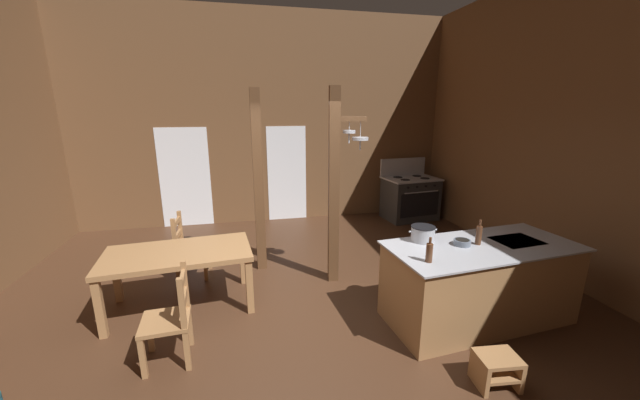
# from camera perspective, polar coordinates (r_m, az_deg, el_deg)

# --- Properties ---
(ground_plane) EXTENTS (8.49, 8.52, 0.10)m
(ground_plane) POSITION_cam_1_polar(r_m,az_deg,el_deg) (4.44, -3.59, -18.93)
(ground_plane) COLOR #422819
(wall_back) EXTENTS (8.49, 0.14, 4.34)m
(wall_back) POSITION_cam_1_polar(r_m,az_deg,el_deg) (7.61, -8.64, 12.74)
(wall_back) COLOR brown
(wall_back) RESTS_ON ground_plane
(wall_right) EXTENTS (0.14, 8.52, 4.34)m
(wall_right) POSITION_cam_1_polar(r_m,az_deg,el_deg) (5.77, 38.63, 9.21)
(wall_right) COLOR brown
(wall_right) RESTS_ON ground_plane
(glazed_door_back_left) EXTENTS (1.00, 0.01, 2.05)m
(glazed_door_back_left) POSITION_cam_1_polar(r_m,az_deg,el_deg) (7.73, -21.17, 3.39)
(glazed_door_back_left) COLOR white
(glazed_door_back_left) RESTS_ON ground_plane
(glazed_panel_back_right) EXTENTS (0.84, 0.01, 2.05)m
(glazed_panel_back_right) POSITION_cam_1_polar(r_m,az_deg,el_deg) (7.70, -5.42, 4.27)
(glazed_panel_back_right) COLOR white
(glazed_panel_back_right) RESTS_ON ground_plane
(kitchen_island) EXTENTS (2.23, 1.14, 0.93)m
(kitchen_island) POSITION_cam_1_polar(r_m,az_deg,el_deg) (4.53, 24.48, -12.14)
(kitchen_island) COLOR #9E7044
(kitchen_island) RESTS_ON ground_plane
(stove_range) EXTENTS (1.22, 0.93, 1.32)m
(stove_range) POSITION_cam_1_polar(r_m,az_deg,el_deg) (8.06, 14.45, 0.39)
(stove_range) COLOR #2D2D2D
(stove_range) RESTS_ON ground_plane
(support_post_with_pot_rack) EXTENTS (0.54, 0.24, 2.69)m
(support_post_with_pot_rack) POSITION_cam_1_polar(r_m,az_deg,el_deg) (4.74, 2.54, 2.68)
(support_post_with_pot_rack) COLOR brown
(support_post_with_pot_rack) RESTS_ON ground_plane
(support_post_center) EXTENTS (0.14, 0.14, 2.69)m
(support_post_center) POSITION_cam_1_polar(r_m,az_deg,el_deg) (5.22, -10.02, 2.74)
(support_post_center) COLOR brown
(support_post_center) RESTS_ON ground_plane
(step_stool) EXTENTS (0.39, 0.32, 0.30)m
(step_stool) POSITION_cam_1_polar(r_m,az_deg,el_deg) (3.78, 26.88, -23.25)
(step_stool) COLOR #9E7044
(step_stool) RESTS_ON ground_plane
(dining_table) EXTENTS (1.78, 1.06, 0.74)m
(dining_table) POSITION_cam_1_polar(r_m,az_deg,el_deg) (4.62, -22.10, -8.79)
(dining_table) COLOR #9E7044
(dining_table) RESTS_ON ground_plane
(ladderback_chair_near_window) EXTENTS (0.47, 0.47, 0.95)m
(ladderback_chair_near_window) POSITION_cam_1_polar(r_m,az_deg,el_deg) (3.82, -23.15, -17.36)
(ladderback_chair_near_window) COLOR #9E7044
(ladderback_chair_near_window) RESTS_ON ground_plane
(ladderback_chair_by_post) EXTENTS (0.47, 0.47, 0.95)m
(ladderback_chair_by_post) POSITION_cam_1_polar(r_m,az_deg,el_deg) (5.48, -20.62, -7.21)
(ladderback_chair_by_post) COLOR #9E7044
(ladderback_chair_by_post) RESTS_ON ground_plane
(stockpot_on_counter) EXTENTS (0.34, 0.27, 0.18)m
(stockpot_on_counter) POSITION_cam_1_polar(r_m,az_deg,el_deg) (4.20, 16.43, -5.29)
(stockpot_on_counter) COLOR #A8AAB2
(stockpot_on_counter) RESTS_ON kitchen_island
(mixing_bowl_on_counter) EXTENTS (0.18, 0.18, 0.07)m
(mixing_bowl_on_counter) POSITION_cam_1_polar(r_m,az_deg,el_deg) (4.24, 22.19, -6.42)
(mixing_bowl_on_counter) COLOR slate
(mixing_bowl_on_counter) RESTS_ON kitchen_island
(bottle_tall_on_counter) EXTENTS (0.07, 0.07, 0.26)m
(bottle_tall_on_counter) POSITION_cam_1_polar(r_m,az_deg,el_deg) (3.66, 17.41, -8.14)
(bottle_tall_on_counter) COLOR #56331E
(bottle_tall_on_counter) RESTS_ON kitchen_island
(bottle_short_on_counter) EXTENTS (0.07, 0.07, 0.29)m
(bottle_short_on_counter) POSITION_cam_1_polar(r_m,az_deg,el_deg) (4.31, 24.50, -5.18)
(bottle_short_on_counter) COLOR #56331E
(bottle_short_on_counter) RESTS_ON kitchen_island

